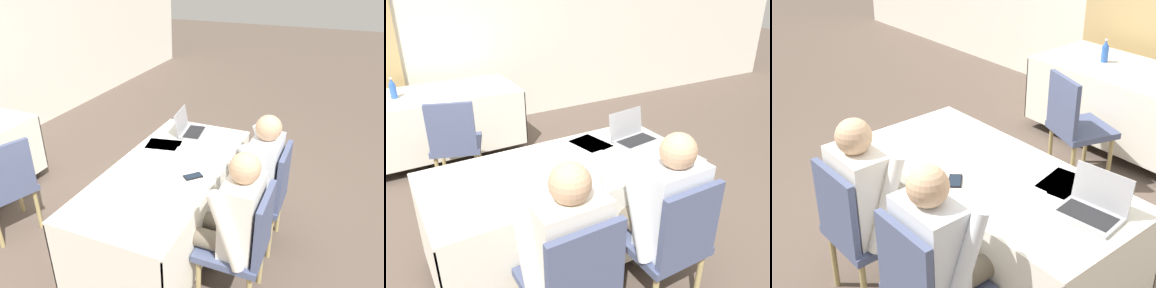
{
  "view_description": "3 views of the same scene",
  "coord_description": "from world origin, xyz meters",
  "views": [
    {
      "loc": [
        -2.26,
        -1.17,
        2.2
      ],
      "look_at": [
        0.0,
        -0.21,
        0.98
      ],
      "focal_mm": 35.0,
      "sensor_mm": 36.0,
      "label": 1
    },
    {
      "loc": [
        -1.01,
        -1.95,
        1.92
      ],
      "look_at": [
        0.0,
        -0.21,
        0.98
      ],
      "focal_mm": 35.0,
      "sensor_mm": 36.0,
      "label": 2
    },
    {
      "loc": [
        1.97,
        -1.88,
        2.32
      ],
      "look_at": [
        0.0,
        -0.21,
        0.98
      ],
      "focal_mm": 50.0,
      "sensor_mm": 36.0,
      "label": 3
    }
  ],
  "objects": [
    {
      "name": "conference_table_far",
      "position": [
        -0.45,
        2.15,
        0.56
      ],
      "size": [
        1.82,
        0.83,
        0.73
      ],
      "color": "white",
      "rests_on": "ground_plane"
    },
    {
      "name": "chair_near_right",
      "position": [
        0.32,
        -0.72,
        0.5
      ],
      "size": [
        0.44,
        0.44,
        0.9
      ],
      "rotation": [
        0.0,
        0.0,
        3.14
      ],
      "color": "tan",
      "rests_on": "ground_plane"
    },
    {
      "name": "paper_beside_laptop",
      "position": [
        0.36,
        0.21,
        0.73
      ],
      "size": [
        0.26,
        0.33,
        0.0
      ],
      "rotation": [
        0.0,
        0.0,
        0.19
      ],
      "color": "white",
      "rests_on": "conference_table_near"
    },
    {
      "name": "paper_centre_table",
      "position": [
        0.41,
        0.22,
        0.73
      ],
      "size": [
        0.32,
        0.36,
        0.0
      ],
      "rotation": [
        0.0,
        0.0,
        0.47
      ],
      "color": "white",
      "rests_on": "conference_table_near"
    },
    {
      "name": "conference_table_near",
      "position": [
        0.0,
        0.0,
        0.56
      ],
      "size": [
        1.82,
        0.83,
        0.73
      ],
      "color": "white",
      "rests_on": "ground_plane"
    },
    {
      "name": "laptop",
      "position": [
        0.66,
        0.09,
        0.78
      ],
      "size": [
        0.36,
        0.29,
        0.22
      ],
      "rotation": [
        0.0,
        0.0,
        0.13
      ],
      "color": "#99999E",
      "rests_on": "conference_table_near"
    },
    {
      "name": "cell_phone",
      "position": [
        -0.04,
        -0.24,
        0.74
      ],
      "size": [
        0.15,
        0.15,
        0.01
      ],
      "rotation": [
        0.0,
        0.0,
        0.82
      ],
      "color": "black",
      "rests_on": "conference_table_near"
    },
    {
      "name": "person_checkered_shirt",
      "position": [
        -0.32,
        -0.62,
        0.66
      ],
      "size": [
        0.5,
        0.52,
        1.16
      ],
      "rotation": [
        0.0,
        0.0,
        3.14
      ],
      "color": "#665B4C",
      "rests_on": "ground_plane"
    },
    {
      "name": "ground_plane",
      "position": [
        0.0,
        0.0,
        0.0
      ],
      "size": [
        24.0,
        24.0,
        0.0
      ],
      "primitive_type": "plane",
      "color": "brown"
    },
    {
      "name": "water_bottle",
      "position": [
        -0.79,
        2.16,
        0.83
      ],
      "size": [
        0.07,
        0.07,
        0.21
      ],
      "color": "#2D5BB7",
      "rests_on": "conference_table_far"
    },
    {
      "name": "person_white_shirt",
      "position": [
        0.32,
        -0.62,
        0.66
      ],
      "size": [
        0.5,
        0.52,
        1.16
      ],
      "rotation": [
        0.0,
        0.0,
        3.14
      ],
      "color": "#665B4C",
      "rests_on": "ground_plane"
    },
    {
      "name": "paper_left_edge",
      "position": [
        0.32,
        0.22,
        0.73
      ],
      "size": [
        0.24,
        0.32,
        0.0
      ],
      "rotation": [
        0.0,
        0.0,
        0.12
      ],
      "color": "white",
      "rests_on": "conference_table_near"
    },
    {
      "name": "chair_far_spare",
      "position": [
        -0.42,
        1.32,
        0.5
      ],
      "size": [
        0.56,
        0.56,
        0.9
      ],
      "rotation": [
        0.0,
        0.0,
        2.81
      ],
      "color": "tan",
      "rests_on": "ground_plane"
    },
    {
      "name": "chair_near_left",
      "position": [
        -0.32,
        -0.72,
        0.5
      ],
      "size": [
        0.44,
        0.44,
        0.9
      ],
      "rotation": [
        0.0,
        0.0,
        3.14
      ],
      "color": "tan",
      "rests_on": "ground_plane"
    }
  ]
}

